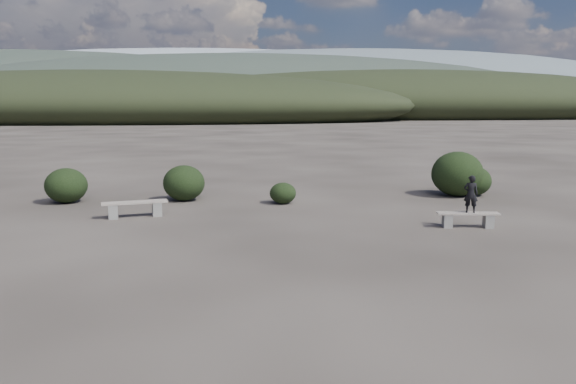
{
  "coord_description": "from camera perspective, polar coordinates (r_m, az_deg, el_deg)",
  "views": [
    {
      "loc": [
        -1.29,
        -9.89,
        3.25
      ],
      "look_at": [
        -0.18,
        3.5,
        1.1
      ],
      "focal_mm": 35.0,
      "sensor_mm": 36.0,
      "label": 1
    }
  ],
  "objects": [
    {
      "name": "ground",
      "position": [
        10.48,
        2.59,
        -8.97
      ],
      "size": [
        1200.0,
        1200.0,
        0.0
      ],
      "primitive_type": "plane",
      "color": "#2A2421",
      "rests_on": "ground"
    },
    {
      "name": "bench_left",
      "position": [
        16.6,
        -15.27,
        -1.55
      ],
      "size": [
        1.87,
        0.82,
        0.46
      ],
      "rotation": [
        0.0,
        0.0,
        0.25
      ],
      "color": "slate",
      "rests_on": "ground"
    },
    {
      "name": "bench_right",
      "position": [
        15.45,
        17.81,
        -2.57
      ],
      "size": [
        1.63,
        0.53,
        0.4
      ],
      "rotation": [
        0.0,
        0.0,
        -0.13
      ],
      "color": "slate",
      "rests_on": "ground"
    },
    {
      "name": "seated_person",
      "position": [
        15.34,
        18.08,
        -0.19
      ],
      "size": [
        0.41,
        0.33,
        0.99
      ],
      "primitive_type": "imported",
      "rotation": [
        0.0,
        0.0,
        2.85
      ],
      "color": "black",
      "rests_on": "bench_right"
    },
    {
      "name": "shrub_b",
      "position": [
        19.03,
        -10.53,
        0.91
      ],
      "size": [
        1.38,
        1.38,
        1.19
      ],
      "primitive_type": "ellipsoid",
      "color": "black",
      "rests_on": "ground"
    },
    {
      "name": "shrub_c",
      "position": [
        18.17,
        -0.52,
        -0.11
      ],
      "size": [
        0.86,
        0.86,
        0.69
      ],
      "primitive_type": "ellipsoid",
      "color": "black",
      "rests_on": "ground"
    },
    {
      "name": "shrub_d",
      "position": [
        20.5,
        16.82,
        1.78
      ],
      "size": [
        1.78,
        1.78,
        1.56
      ],
      "primitive_type": "ellipsoid",
      "color": "black",
      "rests_on": "ground"
    },
    {
      "name": "shrub_e",
      "position": [
        20.78,
        18.29,
        1.09
      ],
      "size": [
        1.25,
        1.25,
        1.04
      ],
      "primitive_type": "ellipsoid",
      "color": "black",
      "rests_on": "ground"
    },
    {
      "name": "shrub_f",
      "position": [
        19.67,
        -21.61,
        0.62
      ],
      "size": [
        1.35,
        1.35,
        1.14
      ],
      "primitive_type": "ellipsoid",
      "color": "black",
      "rests_on": "ground"
    },
    {
      "name": "mountain_ridges",
      "position": [
        349.08,
        -5.85,
        10.28
      ],
      "size": [
        500.0,
        400.0,
        56.0
      ],
      "color": "black",
      "rests_on": "ground"
    }
  ]
}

